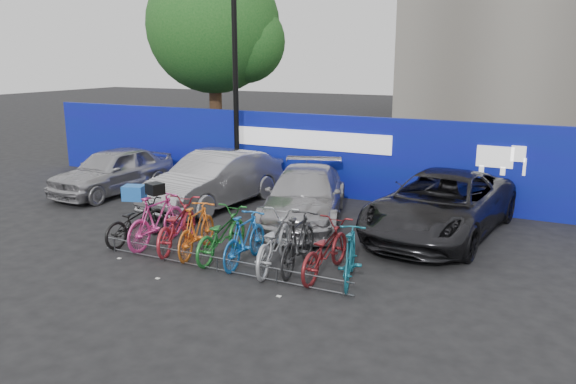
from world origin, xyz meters
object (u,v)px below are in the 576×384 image
Objects in this scene: bike_5 at (245,239)px; bike_6 at (273,241)px; tree at (219,29)px; car_1 at (215,179)px; bike_rack at (217,264)px; car_0 at (113,171)px; bike_1 at (157,220)px; car_2 at (305,196)px; lamppost at (236,83)px; bike_8 at (325,249)px; bike_9 at (350,256)px; bike_4 at (221,234)px; car_3 at (441,204)px; bike_0 at (136,221)px; bike_3 at (197,229)px; bike_2 at (176,225)px; bike_7 at (298,242)px.

bike_5 is 0.85× the size of bike_6.
tree reaches higher than car_1.
bike_6 reaches higher than bike_rack.
bike_rack is 1.38× the size of car_0.
car_2 is at bearing -124.74° from bike_1.
car_0 is (-3.17, -1.99, -2.58)m from lamppost.
bike_6 is at bearing 6.80° from bike_8.
bike_rack is 2.58m from bike_9.
tree is 4.07× the size of bike_4.
car_3 reaches higher than bike_0.
bike_6 is (3.50, -0.06, 0.06)m from bike_0.
car_0 is 6.40m from bike_3.
bike_7 reaches higher than bike_2.
bike_2 is at bearing 1.78° from bike_8.
car_1 is at bearing -58.42° from tree.
bike_0 is at bearing 2.16° from bike_8.
car_1 is 2.59× the size of bike_5.
bike_7 reaches higher than bike_3.
bike_0 is at bearing -13.62° from bike_3.
bike_0 is at bearing 1.91° from bike_1.
lamppost is 7.25m from bike_6.
lamppost reaches higher than bike_7.
bike_6 is at bearing -175.73° from bike_5.
bike_rack is at bearing 168.12° from bike_0.
bike_1 is at bearing -72.37° from car_1.
bike_rack is 3.12× the size of bike_3.
bike_5 is at bearing -179.08° from bike_0.
bike_6 is at bearing -52.54° from tree.
tree is 4.14× the size of bike_7.
bike_4 is 1.12× the size of bike_9.
bike_8 is at bearing 165.51° from bike_2.
lamppost is 1.09× the size of bike_rack.
lamppost is at bearing -78.16° from bike_3.
tree is 8.81m from car_1.
car_1 reaches higher than bike_4.
bike_6 is (3.63, -3.45, -0.21)m from car_1.
car_0 is at bearing -19.72° from bike_8.
bike_1 is at bearing -174.42° from bike_0.
tree is 1.28× the size of lamppost.
bike_1 is at bearing -4.52° from bike_4.
tree is at bearing -63.76° from bike_0.
tree is 3.99× the size of bike_8.
bike_2 reaches higher than bike_rack.
bike_5 is (3.48, -5.41, -2.74)m from lamppost.
bike_rack is 1.17m from bike_6.
bike_8 is at bearing 171.05° from bike_7.
bike_1 reaches higher than bike_3.
bike_7 is (4.11, -3.33, -0.18)m from car_1.
car_2 reaches higher than bike_8.
bike_1 reaches higher than bike_4.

